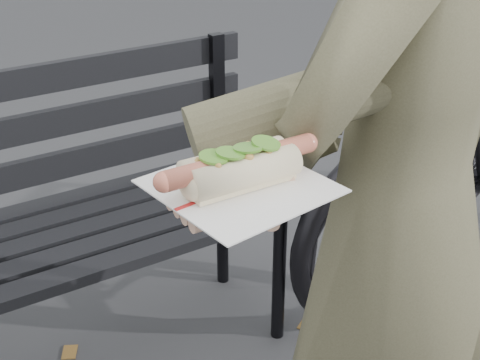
# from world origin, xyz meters

# --- Properties ---
(park_bench) EXTENTS (1.50, 0.44, 0.88)m
(park_bench) POSITION_xyz_m (-0.05, 0.99, 0.52)
(park_bench) COLOR black
(park_bench) RESTS_ON ground
(person) EXTENTS (0.67, 0.52, 1.65)m
(person) POSITION_xyz_m (0.43, 0.10, 0.83)
(person) COLOR brown
(person) RESTS_ON ground
(held_hotdog) EXTENTS (0.62, 0.30, 0.20)m
(held_hotdog) POSITION_xyz_m (0.24, 0.08, 1.08)
(held_hotdog) COLOR brown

